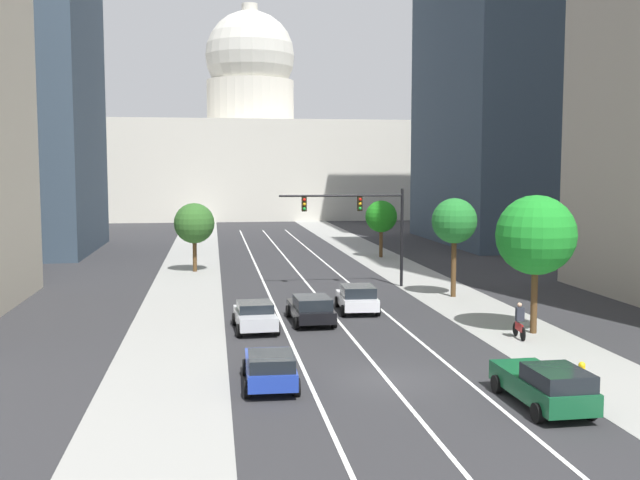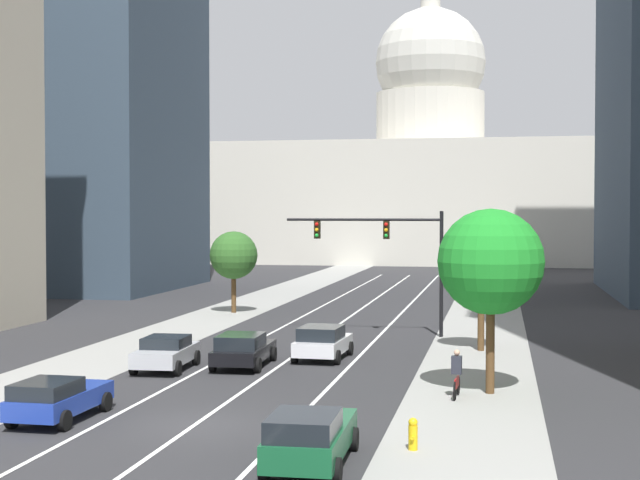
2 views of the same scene
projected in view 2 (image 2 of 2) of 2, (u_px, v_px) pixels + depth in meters
The scene contains 20 objects.
ground_plane at pixel (371, 302), 68.24m from camera, with size 400.00×400.00×0.00m, color #2B2B2D.
sidewalk_left at pixel (243, 307), 64.90m from camera, with size 4.76×130.00×0.01m, color gray.
sidewalk_right at pixel (485, 312), 61.75m from camera, with size 4.76×130.00×0.01m, color gray.
lane_stripe_left at pixel (285, 326), 54.08m from camera, with size 0.16×90.00×0.01m, color white.
lane_stripe_center at pixel (335, 327), 53.51m from camera, with size 0.16×90.00×0.01m, color white.
lane_stripe_right at pixel (387, 328), 52.95m from camera, with size 0.16×90.00×0.01m, color white.
office_tower_far_left at pixel (76, 35), 80.40m from camera, with size 18.19×20.17×43.69m.
capitol_building at pixel (430, 181), 124.83m from camera, with size 54.57×24.68×34.93m.
car_white at pixel (323, 342), 41.77m from camera, with size 2.27×4.13×1.53m.
car_blue at pixel (57, 398), 29.46m from camera, with size 2.03×4.23×1.40m.
car_silver at pixel (166, 352), 39.04m from camera, with size 2.22×4.16×1.40m.
car_green at pixel (310, 436), 24.12m from camera, with size 2.11×4.76×1.56m.
car_black at pixel (243, 349), 39.77m from camera, with size 2.24×4.70×1.46m.
traffic_signal_mast at pixel (391, 245), 49.67m from camera, with size 8.45×0.39×6.67m.
fire_hydrant at pixel (413, 434), 25.84m from camera, with size 0.26×0.35×0.91m.
cyclist at pixel (457, 374), 33.15m from camera, with size 0.38×1.70×1.72m.
street_tree_mid_right at pixel (490, 254), 65.05m from camera, with size 2.88×2.88×5.16m.
street_tree_near_right at pixel (481, 252), 44.29m from camera, with size 2.82×2.82×6.18m.
street_tree_far_right at pixel (491, 262), 33.81m from camera, with size 3.86×3.86×6.74m.
street_tree_mid_left at pixel (234, 255), 61.14m from camera, with size 3.14×3.14×5.36m.
Camera 2 is at (9.26, -27.54, 6.61)m, focal length 52.42 mm.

